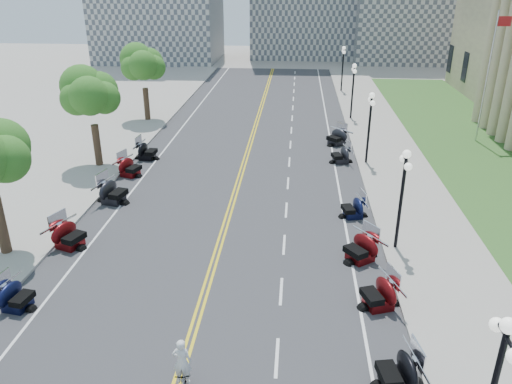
{
  "coord_description": "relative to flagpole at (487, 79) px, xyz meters",
  "views": [
    {
      "loc": [
        3.61,
        -17.67,
        12.25
      ],
      "look_at": [
        1.65,
        5.83,
        2.0
      ],
      "focal_mm": 35.0,
      "sensor_mm": 36.0,
      "label": 1
    }
  ],
  "objects": [
    {
      "name": "bicycle",
      "position": [
        -17.71,
        -27.75,
        -4.52
      ],
      "size": [
        0.74,
        1.65,
        0.96
      ],
      "primitive_type": "imported",
      "rotation": [
        0.0,
        0.0,
        0.19
      ],
      "color": "#A51414",
      "rests_on": "road"
    },
    {
      "name": "lane_dash_10",
      "position": [
        -14.8,
        -6.0,
        -4.99
      ],
      "size": [
        0.12,
        2.0,
        0.0
      ],
      "primitive_type": "cube",
      "color": "white",
      "rests_on": "road"
    },
    {
      "name": "lane_dash_12",
      "position": [
        -14.8,
        2.0,
        -4.99
      ],
      "size": [
        0.12,
        2.0,
        0.0
      ],
      "primitive_type": "cube",
      "color": "white",
      "rests_on": "road"
    },
    {
      "name": "street_lamp_5",
      "position": [
        -9.4,
        18.0,
        -2.4
      ],
      "size": [
        0.5,
        1.2,
        4.9
      ],
      "primitive_type": null,
      "color": "black",
      "rests_on": "sidewalk_north"
    },
    {
      "name": "motorcycle_s_8",
      "position": [
        -25.3,
        -9.55,
        -4.32
      ],
      "size": [
        2.44,
        2.44,
        1.35
      ],
      "primitive_type": null,
      "rotation": [
        0.0,
        0.0,
        1.25
      ],
      "color": "#590A0C",
      "rests_on": "road"
    },
    {
      "name": "lane_dash_16",
      "position": [
        -14.8,
        18.0,
        -4.99
      ],
      "size": [
        0.12,
        2.0,
        0.0
      ],
      "primitive_type": "cube",
      "color": "white",
      "rests_on": "road"
    },
    {
      "name": "edge_line_south",
      "position": [
        -24.4,
        -12.0,
        -4.99
      ],
      "size": [
        0.12,
        90.0,
        0.0
      ],
      "primitive_type": "cube",
      "color": "white",
      "rests_on": "road"
    },
    {
      "name": "street_lamp_2",
      "position": [
        -9.4,
        -18.0,
        -2.4
      ],
      "size": [
        0.5,
        1.2,
        4.9
      ],
      "primitive_type": null,
      "color": "black",
      "rests_on": "sidewalk_north"
    },
    {
      "name": "centerline_yellow_a",
      "position": [
        -18.12,
        -12.0,
        -4.99
      ],
      "size": [
        0.12,
        90.0,
        0.0
      ],
      "primitive_type": "cube",
      "color": "yellow",
      "rests_on": "road"
    },
    {
      "name": "flagpole",
      "position": [
        0.0,
        0.0,
        0.0
      ],
      "size": [
        1.1,
        0.2,
        10.0
      ],
      "primitive_type": null,
      "color": "silver",
      "rests_on": "ground"
    },
    {
      "name": "lane_dash_17",
      "position": [
        -14.8,
        22.0,
        -4.99
      ],
      "size": [
        0.12,
        2.0,
        0.0
      ],
      "primitive_type": "cube",
      "color": "white",
      "rests_on": "road"
    },
    {
      "name": "motorcycle_s_9",
      "position": [
        -25.1,
        -6.23,
        -4.31
      ],
      "size": [
        2.15,
        2.15,
        1.39
      ],
      "primitive_type": null,
      "rotation": [
        0.0,
        0.0,
        1.48
      ],
      "color": "black",
      "rests_on": "road"
    },
    {
      "name": "sidewalk_south",
      "position": [
        -28.5,
        -12.0,
        -4.92
      ],
      "size": [
        5.0,
        90.0,
        0.15
      ],
      "primitive_type": "cube",
      "color": "#9E9991",
      "rests_on": "ground"
    },
    {
      "name": "edge_line_north",
      "position": [
        -11.6,
        -12.0,
        -4.99
      ],
      "size": [
        0.12,
        90.0,
        0.0
      ],
      "primitive_type": "cube",
      "color": "white",
      "rests_on": "road"
    },
    {
      "name": "lane_dash_8",
      "position": [
        -14.8,
        -14.0,
        -4.99
      ],
      "size": [
        0.12,
        2.0,
        0.0
      ],
      "primitive_type": "cube",
      "color": "white",
      "rests_on": "road"
    },
    {
      "name": "tree_4",
      "position": [
        -28.0,
        4.0,
        -0.25
      ],
      "size": [
        4.8,
        4.8,
        9.2
      ],
      "primitive_type": null,
      "color": "#235619",
      "rests_on": "sidewalk_south"
    },
    {
      "name": "lane_dash_15",
      "position": [
        -14.8,
        14.0,
        -4.99
      ],
      "size": [
        0.12,
        2.0,
        0.0
      ],
      "primitive_type": "cube",
      "color": "white",
      "rests_on": "road"
    },
    {
      "name": "centerline_yellow_b",
      "position": [
        -17.88,
        -12.0,
        -4.99
      ],
      "size": [
        0.12,
        90.0,
        0.0
      ],
      "primitive_type": "cube",
      "color": "yellow",
      "rests_on": "road"
    },
    {
      "name": "lawn",
      "position": [
        -0.5,
        -4.0,
        -4.95
      ],
      "size": [
        9.0,
        60.0,
        0.1
      ],
      "primitive_type": "cube",
      "color": "#356023",
      "rests_on": "ground"
    },
    {
      "name": "road",
      "position": [
        -18.0,
        -12.0,
        -5.0
      ],
      "size": [
        16.0,
        90.0,
        0.01
      ],
      "primitive_type": "cube",
      "color": "#333335",
      "rests_on": "ground"
    },
    {
      "name": "lane_dash_14",
      "position": [
        -14.8,
        10.0,
        -4.99
      ],
      "size": [
        0.12,
        2.0,
        0.0
      ],
      "primitive_type": "cube",
      "color": "white",
      "rests_on": "road"
    },
    {
      "name": "tree_3",
      "position": [
        -28.0,
        -8.0,
        -0.25
      ],
      "size": [
        4.8,
        4.8,
        9.2
      ],
      "primitive_type": null,
      "color": "#235619",
      "rests_on": "sidewalk_south"
    },
    {
      "name": "lane_dash_11",
      "position": [
        -14.8,
        -2.0,
        -4.99
      ],
      "size": [
        0.12,
        2.0,
        0.0
      ],
      "primitive_type": "cube",
      "color": "white",
      "rests_on": "road"
    },
    {
      "name": "street_lamp_3",
      "position": [
        -9.4,
        -6.0,
        -2.4
      ],
      "size": [
        0.5,
        1.2,
        4.9
      ],
      "primitive_type": null,
      "color": "black",
      "rests_on": "sidewalk_north"
    },
    {
      "name": "motorcycle_n_4",
      "position": [
        -10.88,
        -27.0,
        -4.33
      ],
      "size": [
        2.23,
        2.23,
        1.34
      ],
      "primitive_type": null,
      "rotation": [
        0.0,
        0.0,
        -1.39
      ],
      "color": "black",
      "rests_on": "road"
    },
    {
      "name": "sidewalk_north",
      "position": [
        -7.5,
        -12.0,
        -4.92
      ],
      "size": [
        5.0,
        90.0,
        0.15
      ],
      "primitive_type": "cube",
      "color": "#9E9991",
      "rests_on": "ground"
    },
    {
      "name": "motorcycle_s_7",
      "position": [
        -24.93,
        -13.8,
        -4.25
      ],
      "size": [
        2.56,
        2.56,
        1.5
      ],
      "primitive_type": null,
      "rotation": [
        0.0,
        0.0,
        1.35
      ],
      "color": "black",
      "rests_on": "road"
    },
    {
      "name": "motorcycle_n_7",
      "position": [
        -11.13,
        -14.57,
        -4.38
      ],
      "size": [
        2.11,
        2.11,
        1.23
      ],
      "primitive_type": null,
      "rotation": [
        0.0,
        0.0,
        -1.34
      ],
      "color": "black",
      "rests_on": "road"
    },
    {
      "name": "motorcycle_n_5",
      "position": [
        -10.88,
        -22.71,
        -4.32
      ],
      "size": [
        2.47,
        2.47,
        1.36
      ],
      "primitive_type": null,
      "rotation": [
        0.0,
        0.0,
        -1.23
      ],
      "color": "#590A0C",
      "rests_on": "road"
    },
    {
      "name": "motorcycle_s_6",
      "position": [
        -25.27,
        -19.06,
        -4.29
      ],
      "size": [
        2.59,
        2.59,
        1.42
      ],
      "primitive_type": null,
      "rotation": [
        0.0,
        0.0,
        1.22
      ],
      "color": "#590A0C",
      "rests_on": "road"
    },
    {
      "name": "motorcycle_n_10",
      "position": [
        -11.2,
        -1.7,
        -4.31
      ],
      "size": [
        2.81,
        2.81,
        1.39
      ],
      "primitive_type": null,
      "rotation": [
        0.0,
        0.0,
        -0.8
      ],
      "color": "black",
      "rests_on": "road"
    },
    {
      "name": "lane_dash_6",
      "position": [
        -14.8,
        -22.0,
        -4.99
      ],
      "size": [
        0.12,
        2.0,
        0.0
      ],
      "primitive_type": "cube",
      "color": "white",
      "rests_on": "road"
    },
    {
      "name": "motorcycle_n_9",
      "position": [
        -11.17,
        -5.82,
        -4.35
      ],
      "size": [
        2.25,
        2.25,
        1.29
      ],
      "primitive_type": null,
      "rotation": [
        0.0,
        0.0,
        -1.32
      ],
      "color": "black",
      "rests_on": "road"
    },
    {
      "name": "motorcycle_s_5",
      "position": [
        -25.28,
        -24.02,
        -4.38
      ],
      "size": [
        2.03,
        2.03,
        1.24
      ],
      "primitive_type": null,
      "rotation": [
        0.0,
        0.0,
        1.41
      ],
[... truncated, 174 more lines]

